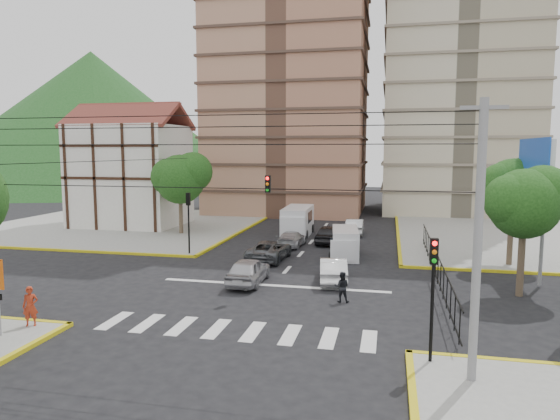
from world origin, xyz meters
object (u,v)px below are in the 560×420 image
(van_left_lane, at_px, (297,222))
(car_white_front_right, at_px, (333,270))
(traffic_light_nw, at_px, (188,213))
(pedestrian_sw_corner, at_px, (30,306))
(traffic_light_se, at_px, (433,279))
(pedestrian_crosswalk, at_px, (342,287))
(car_silver_front_left, at_px, (248,271))
(van_right_lane, at_px, (345,244))

(van_left_lane, bearing_deg, car_white_front_right, -73.17)
(traffic_light_nw, xyz_separation_m, van_left_lane, (6.09, 9.98, -1.88))
(van_left_lane, bearing_deg, pedestrian_sw_corner, -106.06)
(traffic_light_se, relative_size, car_white_front_right, 1.02)
(pedestrian_sw_corner, distance_m, pedestrian_crosswalk, 14.19)
(car_silver_front_left, height_order, car_white_front_right, car_silver_front_left)
(traffic_light_se, relative_size, pedestrian_sw_corner, 2.59)
(car_silver_front_left, height_order, pedestrian_crosswalk, pedestrian_crosswalk)
(traffic_light_nw, relative_size, car_silver_front_left, 0.99)
(pedestrian_sw_corner, bearing_deg, car_silver_front_left, 28.01)
(pedestrian_sw_corner, height_order, pedestrian_crosswalk, pedestrian_sw_corner)
(van_right_lane, bearing_deg, van_left_lane, 114.16)
(traffic_light_se, relative_size, van_right_lane, 0.94)
(van_left_lane, relative_size, car_white_front_right, 1.31)
(traffic_light_nw, distance_m, car_silver_front_left, 9.37)
(traffic_light_nw, distance_m, pedestrian_crosswalk, 14.97)
(car_silver_front_left, distance_m, pedestrian_sw_corner, 11.42)
(car_silver_front_left, xyz_separation_m, pedestrian_crosswalk, (5.52, -2.35, 0.02))
(van_left_lane, bearing_deg, pedestrian_crosswalk, -74.21)
(van_right_lane, height_order, pedestrian_sw_corner, van_right_lane)
(pedestrian_sw_corner, bearing_deg, traffic_light_se, -24.47)
(traffic_light_se, height_order, van_right_lane, traffic_light_se)
(van_left_lane, bearing_deg, traffic_light_nw, -122.60)
(traffic_light_se, height_order, van_left_lane, traffic_light_se)
(van_left_lane, xyz_separation_m, car_white_front_right, (4.89, -15.04, -0.52))
(traffic_light_nw, xyz_separation_m, van_right_lane, (11.05, 1.68, -2.13))
(car_silver_front_left, relative_size, pedestrian_sw_corner, 2.60)
(traffic_light_se, bearing_deg, pedestrian_sw_corner, 179.71)
(car_white_front_right, distance_m, pedestrian_crosswalk, 3.88)
(van_right_lane, bearing_deg, traffic_light_nw, -178.07)
(pedestrian_crosswalk, bearing_deg, pedestrian_sw_corner, 25.85)
(traffic_light_se, bearing_deg, car_white_front_right, 113.65)
(car_white_front_right, relative_size, pedestrian_sw_corner, 2.54)
(car_white_front_right, relative_size, pedestrian_crosswalk, 2.79)
(van_right_lane, xyz_separation_m, pedestrian_crosswalk, (0.79, -10.53, -0.21))
(traffic_light_se, xyz_separation_m, van_right_lane, (-4.55, 17.28, -2.13))
(van_right_lane, distance_m, pedestrian_crosswalk, 10.56)
(traffic_light_nw, height_order, van_left_lane, traffic_light_nw)
(pedestrian_crosswalk, bearing_deg, van_right_lane, -87.92)
(traffic_light_se, distance_m, van_left_lane, 27.35)
(traffic_light_nw, height_order, pedestrian_sw_corner, traffic_light_nw)
(traffic_light_nw, bearing_deg, pedestrian_crosswalk, -36.77)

